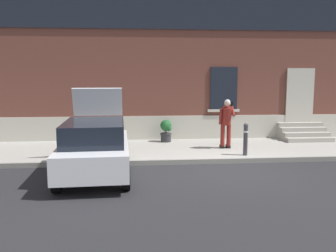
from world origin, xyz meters
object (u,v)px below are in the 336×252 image
Objects in this scene: bollard_far_left at (118,140)px; planter_cream at (113,131)px; hatchback_car_white at (95,147)px; bollard_near_person at (246,138)px; planter_charcoal at (166,130)px; person_on_phone at (226,120)px.

bollard_far_left is 1.22× the size of planter_cream.
hatchback_car_white is at bearing -93.30° from planter_cream.
bollard_near_person is at bearing -31.23° from planter_cream.
bollard_far_left is 3.18m from planter_charcoal.
bollard_near_person is 0.60× the size of person_on_phone.
person_on_phone is at bearing 107.10° from bollard_near_person.
bollard_far_left is 3.91m from person_on_phone.
planter_cream is 1.00× the size of planter_charcoal.
planter_charcoal is (-1.98, 1.52, -0.54)m from person_on_phone.
bollard_far_left is 0.60× the size of person_on_phone.
person_on_phone is (-0.35, 1.14, 0.43)m from bollard_near_person.
hatchback_car_white is 4.71m from planter_charcoal.
bollard_far_left reaches higher than planter_charcoal.
bollard_near_person reaches higher than planter_cream.
bollard_near_person is 1.22× the size of planter_charcoal.
hatchback_car_white is 4.80× the size of planter_charcoal.
person_on_phone is at bearing 17.08° from bollard_far_left.
hatchback_car_white is 4.80× the size of planter_cream.
planter_cream and planter_charcoal have the same top height.
bollard_near_person is 3.54m from planter_charcoal.
planter_charcoal is at bearing 0.19° from planter_cream.
bollard_far_left is at bearing -123.05° from planter_charcoal.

